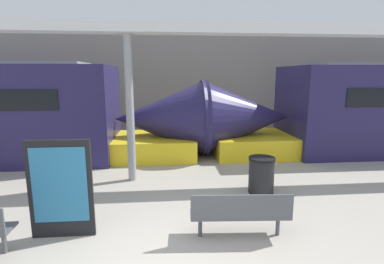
{
  "coord_description": "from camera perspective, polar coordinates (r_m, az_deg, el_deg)",
  "views": [
    {
      "loc": [
        -0.21,
        -3.55,
        2.8
      ],
      "look_at": [
        0.46,
        3.72,
        1.4
      ],
      "focal_mm": 28.0,
      "sensor_mm": 36.0,
      "label": 1
    }
  ],
  "objects": [
    {
      "name": "support_column_near",
      "position": [
        7.94,
        -11.74,
        4.17
      ],
      "size": [
        0.21,
        0.21,
        3.81
      ],
      "primitive_type": "cylinder",
      "color": "gray",
      "rests_on": "ground_plane"
    },
    {
      "name": "canopy_beam",
      "position": [
        7.97,
        -12.34,
        18.94
      ],
      "size": [
        28.0,
        0.6,
        0.28
      ],
      "primitive_type": "cube",
      "color": "silver",
      "rests_on": "support_column_near"
    },
    {
      "name": "bench_near",
      "position": [
        5.37,
        9.22,
        -14.77
      ],
      "size": [
        1.74,
        0.55,
        0.84
      ],
      "rotation": [
        0.0,
        0.0,
        -0.07
      ],
      "color": "#4C4F54",
      "rests_on": "ground_plane"
    },
    {
      "name": "poster_board",
      "position": [
        5.67,
        -23.74,
        -9.89
      ],
      "size": [
        1.07,
        0.07,
        1.74
      ],
      "color": "black",
      "rests_on": "ground_plane"
    },
    {
      "name": "station_wall",
      "position": [
        14.59,
        -4.53,
        9.63
      ],
      "size": [
        56.0,
        0.2,
        5.0
      ],
      "primitive_type": "cube",
      "color": "gray",
      "rests_on": "ground_plane"
    },
    {
      "name": "trash_bin",
      "position": [
        7.42,
        13.05,
        -7.97
      ],
      "size": [
        0.63,
        0.63,
        0.87
      ],
      "color": "black",
      "rests_on": "ground_plane"
    }
  ]
}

